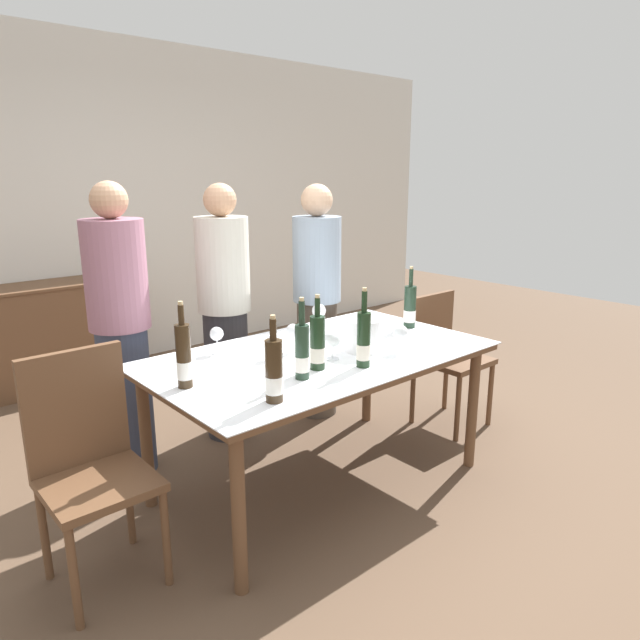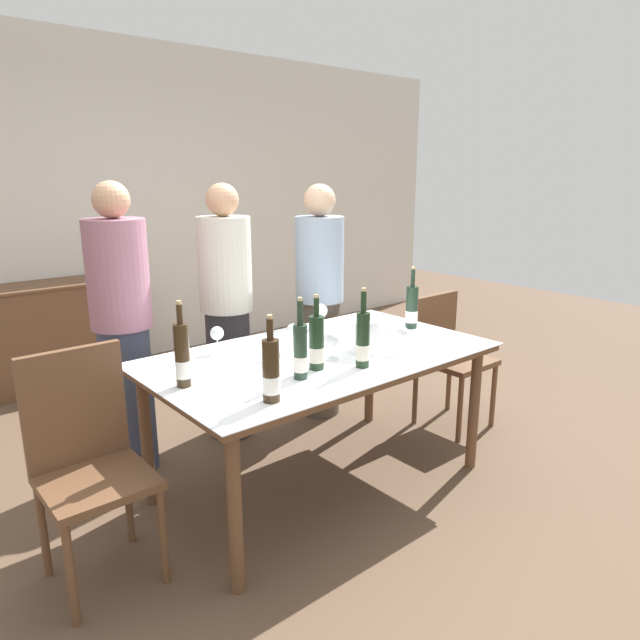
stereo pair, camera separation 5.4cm
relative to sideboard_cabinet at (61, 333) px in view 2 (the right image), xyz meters
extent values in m
plane|color=brown|center=(0.58, -2.58, -0.42)|extent=(12.00, 12.00, 0.00)
cube|color=silver|center=(0.58, 0.29, 0.98)|extent=(8.00, 0.10, 2.80)
cube|color=brown|center=(0.00, 0.00, -0.01)|extent=(1.23, 0.44, 0.82)
cube|color=brown|center=(0.00, 0.00, 0.41)|extent=(1.27, 0.46, 0.02)
cylinder|color=brown|center=(-0.22, -3.01, -0.06)|extent=(0.06, 0.06, 0.72)
cylinder|color=brown|center=(1.39, -3.01, -0.06)|extent=(0.06, 0.06, 0.72)
cylinder|color=brown|center=(-0.22, -2.16, -0.06)|extent=(0.06, 0.06, 0.72)
cylinder|color=brown|center=(1.39, -2.16, -0.06)|extent=(0.06, 0.06, 0.72)
cube|color=brown|center=(0.58, -2.58, 0.32)|extent=(1.77, 1.01, 0.04)
cube|color=white|center=(0.58, -2.58, 0.34)|extent=(1.80, 1.04, 0.01)
cylinder|color=white|center=(0.78, -2.71, 0.43)|extent=(0.18, 0.18, 0.18)
cylinder|color=white|center=(0.78, -2.71, 0.52)|extent=(0.19, 0.19, 0.01)
cylinder|color=#1E3323|center=(1.34, -2.55, 0.47)|extent=(0.07, 0.07, 0.26)
cylinder|color=white|center=(1.34, -2.55, 0.42)|extent=(0.07, 0.07, 0.07)
cylinder|color=#1E3323|center=(1.34, -2.55, 0.65)|extent=(0.03, 0.03, 0.10)
cylinder|color=tan|center=(1.34, -2.55, 0.71)|extent=(0.02, 0.02, 0.02)
cylinder|color=black|center=(0.41, -2.76, 0.48)|extent=(0.07, 0.07, 0.26)
cylinder|color=silver|center=(0.41, -2.76, 0.42)|extent=(0.07, 0.07, 0.07)
cylinder|color=black|center=(0.41, -2.76, 0.65)|extent=(0.03, 0.03, 0.09)
cylinder|color=tan|center=(0.41, -2.76, 0.71)|extent=(0.02, 0.02, 0.02)
cylinder|color=black|center=(0.60, -2.88, 0.48)|extent=(0.07, 0.07, 0.27)
cylinder|color=silver|center=(0.60, -2.88, 0.42)|extent=(0.07, 0.07, 0.08)
cylinder|color=black|center=(0.60, -2.88, 0.67)|extent=(0.03, 0.03, 0.10)
cylinder|color=tan|center=(0.60, -2.88, 0.73)|extent=(0.02, 0.02, 0.02)
cylinder|color=#1E3323|center=(0.27, -2.82, 0.47)|extent=(0.07, 0.07, 0.25)
cylinder|color=white|center=(0.27, -2.82, 0.42)|extent=(0.07, 0.07, 0.07)
cylinder|color=#1E3323|center=(0.27, -2.82, 0.66)|extent=(0.03, 0.03, 0.11)
cylinder|color=tan|center=(0.27, -2.82, 0.72)|extent=(0.02, 0.02, 0.02)
cylinder|color=#332314|center=(0.01, -2.95, 0.48)|extent=(0.07, 0.07, 0.26)
cylinder|color=white|center=(0.01, -2.95, 0.42)|extent=(0.08, 0.08, 0.07)
cylinder|color=#332314|center=(0.01, -2.95, 0.65)|extent=(0.03, 0.03, 0.09)
cylinder|color=tan|center=(0.01, -2.95, 0.71)|extent=(0.02, 0.02, 0.02)
cylinder|color=#332314|center=(-0.19, -2.56, 0.49)|extent=(0.07, 0.07, 0.29)
cylinder|color=white|center=(-0.19, -2.56, 0.43)|extent=(0.07, 0.07, 0.08)
cylinder|color=#332314|center=(-0.19, -2.56, 0.67)|extent=(0.03, 0.03, 0.09)
cylinder|color=tan|center=(-0.19, -2.56, 0.73)|extent=(0.02, 0.02, 0.02)
cylinder|color=white|center=(0.18, -2.23, 0.35)|extent=(0.07, 0.07, 0.00)
cylinder|color=white|center=(0.18, -2.23, 0.39)|extent=(0.01, 0.01, 0.07)
sphere|color=white|center=(0.18, -2.23, 0.45)|extent=(0.07, 0.07, 0.07)
cylinder|color=white|center=(0.92, -2.84, 0.35)|extent=(0.06, 0.06, 0.00)
cylinder|color=white|center=(0.92, -2.84, 0.39)|extent=(0.01, 0.01, 0.07)
sphere|color=white|center=(0.92, -2.84, 0.45)|extent=(0.08, 0.08, 0.08)
cylinder|color=white|center=(0.92, -2.19, 0.35)|extent=(0.07, 0.07, 0.00)
cylinder|color=white|center=(0.92, -2.19, 0.39)|extent=(0.01, 0.01, 0.07)
sphere|color=white|center=(0.92, -2.19, 0.45)|extent=(0.09, 0.09, 0.09)
cylinder|color=white|center=(0.56, -2.70, 0.35)|extent=(0.07, 0.07, 0.00)
cylinder|color=white|center=(0.56, -2.70, 0.39)|extent=(0.01, 0.01, 0.07)
sphere|color=white|center=(0.56, -2.70, 0.45)|extent=(0.08, 0.08, 0.08)
cylinder|color=white|center=(0.50, -2.46, 0.35)|extent=(0.07, 0.07, 0.00)
cylinder|color=white|center=(0.50, -2.46, 0.39)|extent=(0.01, 0.01, 0.08)
sphere|color=white|center=(0.50, -2.46, 0.45)|extent=(0.08, 0.08, 0.08)
cylinder|color=white|center=(0.35, -2.49, 0.35)|extent=(0.06, 0.06, 0.00)
cylinder|color=white|center=(0.35, -2.49, 0.38)|extent=(0.01, 0.01, 0.06)
sphere|color=white|center=(0.35, -2.49, 0.44)|extent=(0.07, 0.07, 0.07)
cylinder|color=brown|center=(-0.80, -2.77, -0.20)|extent=(0.03, 0.03, 0.44)
cylinder|color=brown|center=(-0.43, -2.77, -0.20)|extent=(0.03, 0.03, 0.44)
cylinder|color=brown|center=(-0.80, -2.40, -0.20)|extent=(0.03, 0.03, 0.44)
cylinder|color=brown|center=(-0.43, -2.40, -0.20)|extent=(0.03, 0.03, 0.44)
cube|color=brown|center=(-0.61, -2.58, 0.04)|extent=(0.42, 0.42, 0.04)
cube|color=brown|center=(-0.61, -2.39, 0.31)|extent=(0.42, 0.04, 0.51)
cylinder|color=brown|center=(1.59, -2.77, -0.20)|extent=(0.03, 0.03, 0.44)
cylinder|color=brown|center=(1.96, -2.77, -0.20)|extent=(0.03, 0.03, 0.44)
cylinder|color=brown|center=(1.59, -2.40, -0.20)|extent=(0.03, 0.03, 0.44)
cylinder|color=brown|center=(1.96, -2.40, -0.20)|extent=(0.03, 0.03, 0.44)
cube|color=brown|center=(1.78, -2.58, 0.04)|extent=(0.42, 0.42, 0.04)
cube|color=brown|center=(1.78, -2.39, 0.26)|extent=(0.42, 0.04, 0.41)
cylinder|color=#383F56|center=(-0.14, -1.74, 0.01)|extent=(0.28, 0.28, 0.86)
cylinder|color=#9E667A|center=(-0.14, -1.74, 0.74)|extent=(0.33, 0.33, 0.59)
sphere|color=tan|center=(-0.14, -1.74, 1.13)|extent=(0.20, 0.20, 0.20)
cylinder|color=#2D2D33|center=(0.55, -1.71, 0.00)|extent=(0.28, 0.28, 0.84)
cylinder|color=beige|center=(0.55, -1.71, 0.72)|extent=(0.33, 0.33, 0.58)
sphere|color=tan|center=(0.55, -1.71, 1.11)|extent=(0.20, 0.20, 0.20)
cylinder|color=#51473D|center=(1.22, -1.82, -0.01)|extent=(0.28, 0.28, 0.83)
cylinder|color=#8C9EB2|center=(1.22, -1.82, 0.70)|extent=(0.33, 0.33, 0.57)
sphere|color=#DBAD89|center=(1.22, -1.82, 1.09)|extent=(0.21, 0.21, 0.21)
camera|label=1|loc=(-1.30, -4.73, 1.27)|focal=32.00mm
camera|label=2|loc=(-1.26, -4.77, 1.27)|focal=32.00mm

